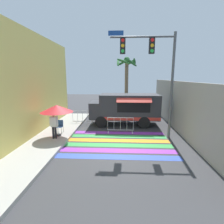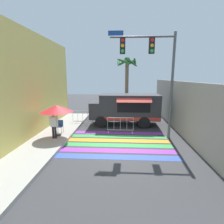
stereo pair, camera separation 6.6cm
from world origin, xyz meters
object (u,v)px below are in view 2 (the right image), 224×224
Objects in this scene: barricade_front at (120,125)px; palm_tree at (127,75)px; folding_chair at (60,125)px; vendor_person at (54,124)px; traffic_signal_pole at (153,63)px; patio_umbrella at (57,109)px; food_truck at (124,107)px; barricade_side at (83,117)px.

palm_tree reaches higher than barricade_front.
vendor_person is at bearing -78.61° from folding_chair.
vendor_person reaches higher than folding_chair.
traffic_signal_pole is 4.64m from barricade_front.
traffic_signal_pole is at bearing -23.58° from barricade_front.
patio_umbrella is at bearing -175.18° from traffic_signal_pole.
folding_chair is 4.13m from barricade_front.
food_truck is 3.00× the size of barricade_front.
food_truck is at bearing 118.09° from traffic_signal_pole.
vendor_person is at bearing -170.20° from traffic_signal_pole.
barricade_side is at bearing 178.55° from food_truck.
barricade_front is (-0.27, -2.23, -0.91)m from food_truck.
palm_tree is at bearing 85.02° from barricade_front.
patio_umbrella is at bearing -161.49° from barricade_front.
vendor_person is 4.29m from barricade_side.
palm_tree is (4.52, 7.63, 2.16)m from patio_umbrella.
barricade_side is at bearing 148.30° from traffic_signal_pole.
food_truck is 4.85m from palm_tree.
traffic_signal_pole is 7.30m from barricade_side.
patio_umbrella is at bearing -120.67° from palm_tree.
barricade_front is (-1.91, 0.83, -4.15)m from traffic_signal_pole.
palm_tree is (-1.36, 7.13, -0.61)m from traffic_signal_pole.
folding_chair is 0.47× the size of barricade_front.
patio_umbrella is 1.38m from folding_chair.
folding_chair is at bearing -145.68° from food_truck.
palm_tree reaches higher than barricade_side.
folding_chair is at bearing 179.02° from traffic_signal_pole.
patio_umbrella reaches higher than barricade_side.
traffic_signal_pole is 3.58× the size of barricade_front.
barricade_side is (0.87, 3.05, -0.15)m from folding_chair.
vendor_person is 4.45m from barricade_front.
folding_chair is at bearing -123.28° from palm_tree.
palm_tree is (4.55, 8.15, 3.02)m from vendor_person.
vendor_person reaches higher than barricade_side.
food_truck is at bearing -93.86° from palm_tree.
patio_umbrella reaches higher than barricade_front.
barricade_front is (4.07, 0.73, -0.15)m from folding_chair.
patio_umbrella is 4.41m from barricade_front.
patio_umbrella is at bearing -73.07° from folding_chair.
folding_chair is at bearing 108.08° from vendor_person.
traffic_signal_pole reaches higher than patio_umbrella.
food_truck reaches higher than folding_chair.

